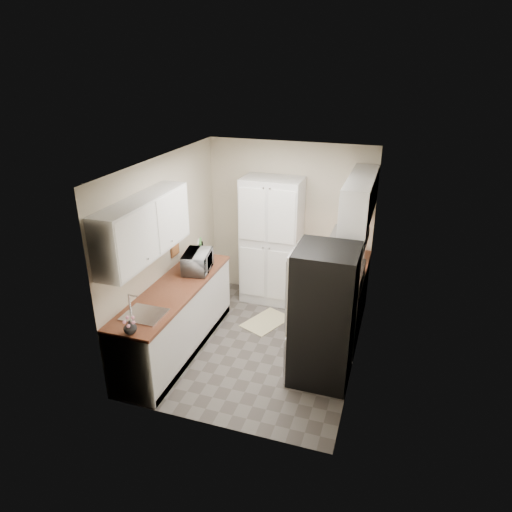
{
  "coord_description": "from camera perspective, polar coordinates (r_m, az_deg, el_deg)",
  "views": [
    {
      "loc": [
        1.63,
        -5.03,
        3.61
      ],
      "look_at": [
        -0.07,
        0.15,
        1.25
      ],
      "focal_mm": 32.0,
      "sensor_mm": 36.0,
      "label": 1
    }
  ],
  "objects": [
    {
      "name": "flower_vase",
      "position": [
        5.07,
        -15.47,
        -8.55
      ],
      "size": [
        0.19,
        0.19,
        0.15
      ],
      "primitive_type": "imported",
      "rotation": [
        0.0,
        0.0,
        -0.39
      ],
      "color": "white",
      "rests_on": "countertop_left"
    },
    {
      "name": "wine_bottle",
      "position": [
        6.53,
        -6.68,
        0.37
      ],
      "size": [
        0.07,
        0.07,
        0.29
      ],
      "primitive_type": "cylinder",
      "color": "black",
      "rests_on": "countertop_left"
    },
    {
      "name": "electric_range",
      "position": [
        6.3,
        9.87,
        -6.78
      ],
      "size": [
        0.71,
        0.78,
        1.13
      ],
      "color": "#B7B7BC",
      "rests_on": "ground"
    },
    {
      "name": "microwave",
      "position": [
        6.29,
        -7.34,
        -0.71
      ],
      "size": [
        0.43,
        0.56,
        0.28
      ],
      "primitive_type": "imported",
      "rotation": [
        0.0,
        0.0,
        1.76
      ],
      "color": "#AEADB2",
      "rests_on": "countertop_left"
    },
    {
      "name": "toaster_oven",
      "position": [
        6.76,
        11.89,
        0.44
      ],
      "size": [
        0.38,
        0.43,
        0.21
      ],
      "primitive_type": "cube",
      "rotation": [
        0.0,
        0.0,
        0.29
      ],
      "color": "#BBBCC1",
      "rests_on": "countertop_right"
    },
    {
      "name": "cutting_board",
      "position": [
        6.62,
        -6.75,
        0.73
      ],
      "size": [
        0.11,
        0.23,
        0.31
      ],
      "primitive_type": "cube",
      "rotation": [
        0.0,
        0.0,
        0.39
      ],
      "color": "#45953D",
      "rests_on": "countertop_left"
    },
    {
      "name": "refrigerator",
      "position": [
        5.43,
        8.43,
        -7.41
      ],
      "size": [
        0.7,
        0.72,
        1.7
      ],
      "primitive_type": "cube",
      "color": "#B7B7BC",
      "rests_on": "ground"
    },
    {
      "name": "room_shell",
      "position": [
        5.65,
        0.04,
        2.87
      ],
      "size": [
        2.64,
        3.24,
        2.52
      ],
      "color": "beige",
      "rests_on": "ground"
    },
    {
      "name": "base_cabinet_left",
      "position": [
        6.17,
        -9.9,
        -7.87
      ],
      "size": [
        0.6,
        2.3,
        0.88
      ],
      "primitive_type": "cube",
      "color": "silver",
      "rests_on": "ground"
    },
    {
      "name": "pantry_cabinet",
      "position": [
        7.1,
        1.97,
        1.86
      ],
      "size": [
        0.9,
        0.55,
        2.0
      ],
      "primitive_type": "cube",
      "color": "silver",
      "rests_on": "ground"
    },
    {
      "name": "kitchen_mat",
      "position": [
        6.88,
        1.27,
        -8.18
      ],
      "size": [
        0.7,
        0.83,
        0.01
      ],
      "primitive_type": "cube",
      "rotation": [
        0.0,
        0.0,
        -0.42
      ],
      "color": "beige",
      "rests_on": "ground"
    },
    {
      "name": "countertop_right",
      "position": [
        6.82,
        11.3,
        -0.47
      ],
      "size": [
        0.63,
        0.83,
        0.04
      ],
      "primitive_type": "cube",
      "color": "brown",
      "rests_on": "base_cabinet_right"
    },
    {
      "name": "ground",
      "position": [
        6.4,
        0.22,
        -10.88
      ],
      "size": [
        3.2,
        3.2,
        0.0
      ],
      "primitive_type": "plane",
      "color": "#56514C",
      "rests_on": "ground"
    },
    {
      "name": "base_cabinet_right",
      "position": [
        7.01,
        11.0,
        -3.91
      ],
      "size": [
        0.6,
        0.8,
        0.88
      ],
      "primitive_type": "cube",
      "color": "silver",
      "rests_on": "ground"
    },
    {
      "name": "countertop_left",
      "position": [
        5.95,
        -10.2,
        -4.07
      ],
      "size": [
        0.63,
        2.33,
        0.04
      ],
      "primitive_type": "cube",
      "color": "brown",
      "rests_on": "base_cabinet_left"
    },
    {
      "name": "fruit_basket",
      "position": [
        6.71,
        12.01,
        1.66
      ],
      "size": [
        0.3,
        0.3,
        0.1
      ],
      "primitive_type": null,
      "rotation": [
        0.0,
        0.0,
        0.37
      ],
      "color": "#F4540D",
      "rests_on": "toaster_oven"
    }
  ]
}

